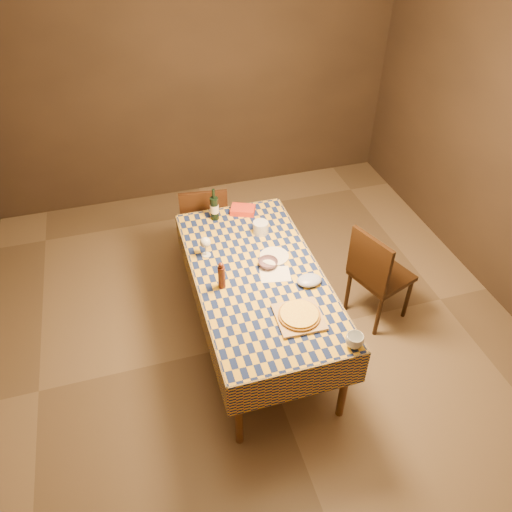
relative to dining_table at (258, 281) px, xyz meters
name	(u,v)px	position (x,y,z in m)	size (l,w,h in m)	color
room	(258,209)	(0.00, 0.00, 0.66)	(5.00, 5.10, 2.70)	brown
dining_table	(258,281)	(0.00, 0.00, 0.00)	(0.94, 1.84, 0.77)	brown
cutting_board	(299,317)	(0.14, -0.51, 0.09)	(0.31, 0.31, 0.02)	tan
pizza	(299,315)	(0.14, -0.51, 0.11)	(0.33, 0.33, 0.03)	#A1661A
pepper_mill	(222,276)	(-0.29, -0.06, 0.18)	(0.06, 0.06, 0.22)	#501F12
bowl	(268,263)	(0.10, 0.06, 0.10)	(0.15, 0.15, 0.05)	#5F4450
wine_glass	(205,243)	(-0.32, 0.32, 0.20)	(0.08, 0.08, 0.17)	white
wine_bottle	(214,208)	(-0.15, 0.78, 0.19)	(0.10, 0.10, 0.29)	black
deli_tub	(261,228)	(0.16, 0.47, 0.13)	(0.12, 0.12, 0.10)	silver
takeout_container	(243,210)	(0.10, 0.80, 0.10)	(0.20, 0.14, 0.05)	red
white_plate	(274,256)	(0.18, 0.15, 0.08)	(0.23, 0.23, 0.01)	white
tumbler	(355,341)	(0.39, -0.83, 0.12)	(0.12, 0.12, 0.09)	silver
flour_patch	(275,274)	(0.12, -0.05, 0.08)	(0.22, 0.17, 0.00)	white
flour_bag	(309,280)	(0.33, -0.20, 0.10)	(0.19, 0.14, 0.05)	#9BA3C6
chair_far	(205,223)	(-0.20, 1.08, -0.17)	(0.47, 0.48, 0.93)	black
chair_right	(376,273)	(1.01, 0.00, -0.17)	(0.54, 0.54, 0.93)	black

